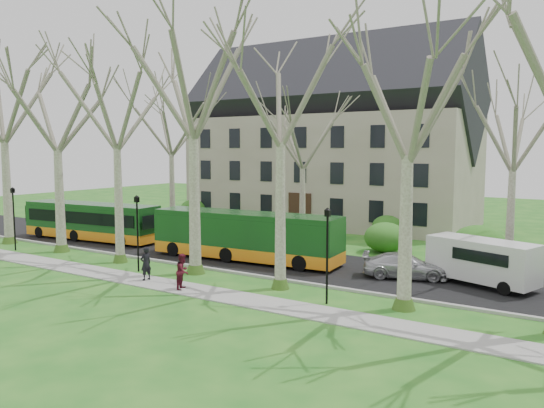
# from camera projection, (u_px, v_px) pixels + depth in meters

# --- Properties ---
(ground) EXTENTS (120.00, 120.00, 0.00)m
(ground) POSITION_uv_depth(u_px,v_px,m) (233.00, 282.00, 28.09)
(ground) COLOR #1D631C
(ground) RESTS_ON ground
(sidewalk) EXTENTS (70.00, 2.00, 0.06)m
(sidewalk) POSITION_uv_depth(u_px,v_px,m) (203.00, 292.00, 25.98)
(sidewalk) COLOR gray
(sidewalk) RESTS_ON ground
(road) EXTENTS (80.00, 8.00, 0.06)m
(road) POSITION_uv_depth(u_px,v_px,m) (286.00, 262.00, 32.72)
(road) COLOR black
(road) RESTS_ON ground
(curb) EXTENTS (80.00, 0.25, 0.14)m
(curb) POSITION_uv_depth(u_px,v_px,m) (249.00, 275.00, 29.34)
(curb) COLOR #A5A39E
(curb) RESTS_ON ground
(building) EXTENTS (26.50, 12.20, 16.00)m
(building) POSITION_uv_depth(u_px,v_px,m) (331.00, 138.00, 50.64)
(building) COLOR gray
(building) RESTS_ON ground
(tree_row_verge) EXTENTS (49.00, 7.00, 14.00)m
(tree_row_verge) POSITION_uv_depth(u_px,v_px,m) (236.00, 149.00, 27.62)
(tree_row_verge) COLOR gray
(tree_row_verge) RESTS_ON ground
(tree_row_far) EXTENTS (33.00, 7.00, 12.00)m
(tree_row_far) POSITION_uv_depth(u_px,v_px,m) (310.00, 163.00, 37.44)
(tree_row_far) COLOR gray
(tree_row_far) RESTS_ON ground
(lamp_row) EXTENTS (36.22, 0.22, 4.30)m
(lamp_row) POSITION_uv_depth(u_px,v_px,m) (221.00, 236.00, 26.98)
(lamp_row) COLOR black
(lamp_row) RESTS_ON ground
(hedges) EXTENTS (30.60, 8.60, 2.00)m
(hedges) POSITION_uv_depth(u_px,v_px,m) (290.00, 225.00, 42.24)
(hedges) COLOR #275C1A
(hedges) RESTS_ON ground
(bus_lead) EXTENTS (11.81, 3.45, 2.91)m
(bus_lead) POSITION_uv_depth(u_px,v_px,m) (91.00, 221.00, 40.59)
(bus_lead) COLOR #134217
(bus_lead) RESTS_ON road
(bus_follow) EXTENTS (12.57, 3.42, 3.11)m
(bus_follow) POSITION_uv_depth(u_px,v_px,m) (245.00, 235.00, 33.16)
(bus_follow) COLOR #134217
(bus_follow) RESTS_ON road
(sedan) EXTENTS (4.88, 3.15, 1.32)m
(sedan) POSITION_uv_depth(u_px,v_px,m) (405.00, 266.00, 28.62)
(sedan) COLOR #B3B3B8
(sedan) RESTS_ON road
(van_a) EXTENTS (5.74, 3.65, 2.35)m
(van_a) POSITION_uv_depth(u_px,v_px,m) (482.00, 263.00, 27.00)
(van_a) COLOR silver
(van_a) RESTS_ON road
(pedestrian_a) EXTENTS (0.50, 0.70, 1.80)m
(pedestrian_a) POSITION_uv_depth(u_px,v_px,m) (146.00, 263.00, 28.11)
(pedestrian_a) COLOR black
(pedestrian_a) RESTS_ON sidewalk
(pedestrian_b) EXTENTS (0.91, 1.03, 1.78)m
(pedestrian_b) POSITION_uv_depth(u_px,v_px,m) (183.00, 271.00, 26.35)
(pedestrian_b) COLOR #4F121F
(pedestrian_b) RESTS_ON sidewalk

